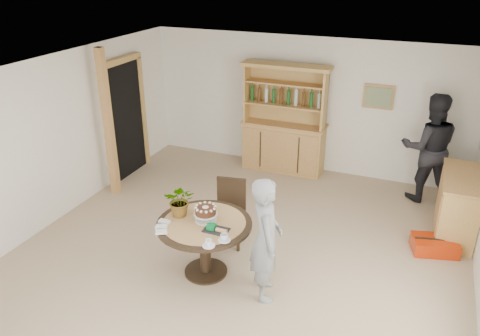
% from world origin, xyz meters
% --- Properties ---
extents(ground, '(7.00, 7.00, 0.00)m').
position_xyz_m(ground, '(0.00, 0.00, 0.00)').
color(ground, tan).
rests_on(ground, ground).
extents(room_shell, '(6.04, 7.04, 2.52)m').
position_xyz_m(room_shell, '(0.00, 0.01, 1.74)').
color(room_shell, white).
rests_on(room_shell, ground).
extents(doorway, '(0.13, 1.10, 2.18)m').
position_xyz_m(doorway, '(-2.93, 2.00, 1.11)').
color(doorway, black).
rests_on(doorway, ground).
extents(pine_post, '(0.12, 0.12, 2.50)m').
position_xyz_m(pine_post, '(-2.70, 1.20, 1.25)').
color(pine_post, tan).
rests_on(pine_post, ground).
extents(hutch, '(1.62, 0.54, 2.04)m').
position_xyz_m(hutch, '(-0.30, 3.24, 0.69)').
color(hutch, tan).
rests_on(hutch, ground).
extents(sideboard, '(0.54, 1.26, 0.94)m').
position_xyz_m(sideboard, '(2.74, 2.00, 0.47)').
color(sideboard, tan).
rests_on(sideboard, ground).
extents(dining_table, '(1.20, 1.20, 0.76)m').
position_xyz_m(dining_table, '(-0.25, -0.24, 0.60)').
color(dining_table, black).
rests_on(dining_table, ground).
extents(dining_chair, '(0.49, 0.49, 0.95)m').
position_xyz_m(dining_chair, '(-0.26, 0.59, 0.54)').
color(dining_chair, black).
rests_on(dining_chair, ground).
extents(birthday_cake, '(0.30, 0.30, 0.20)m').
position_xyz_m(birthday_cake, '(-0.25, -0.19, 0.88)').
color(birthday_cake, white).
rests_on(birthday_cake, dining_table).
extents(flower_vase, '(0.47, 0.44, 0.42)m').
position_xyz_m(flower_vase, '(-0.60, -0.19, 0.97)').
color(flower_vase, '#3F7233').
rests_on(flower_vase, dining_table).
extents(gift_tray, '(0.30, 0.20, 0.08)m').
position_xyz_m(gift_tray, '(-0.03, -0.37, 0.79)').
color(gift_tray, black).
rests_on(gift_tray, dining_table).
extents(coffee_cup_a, '(0.15, 0.15, 0.09)m').
position_xyz_m(coffee_cup_a, '(0.15, -0.52, 0.80)').
color(coffee_cup_a, white).
rests_on(coffee_cup_a, dining_table).
extents(coffee_cup_b, '(0.15, 0.15, 0.08)m').
position_xyz_m(coffee_cup_b, '(0.03, -0.69, 0.79)').
color(coffee_cup_b, white).
rests_on(coffee_cup_b, dining_table).
extents(napkins, '(0.24, 0.33, 0.03)m').
position_xyz_m(napkins, '(-0.66, -0.55, 0.77)').
color(napkins, white).
rests_on(napkins, dining_table).
extents(teen_boy, '(0.57, 0.67, 1.56)m').
position_xyz_m(teen_boy, '(0.60, -0.34, 0.78)').
color(teen_boy, gray).
rests_on(teen_boy, ground).
extents(adult_person, '(1.02, 0.87, 1.84)m').
position_xyz_m(adult_person, '(2.24, 3.00, 0.92)').
color(adult_person, black).
rests_on(adult_person, ground).
extents(red_suitcase, '(0.68, 0.54, 0.21)m').
position_xyz_m(red_suitcase, '(2.50, 1.39, 0.10)').
color(red_suitcase, '#BD2C09').
rests_on(red_suitcase, ground).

